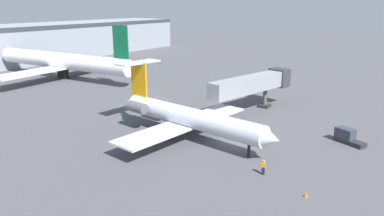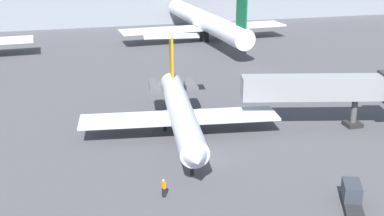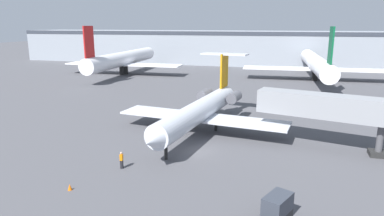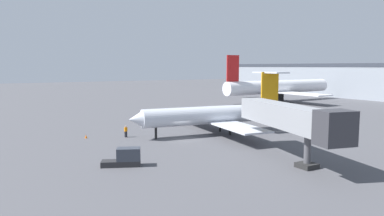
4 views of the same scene
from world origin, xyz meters
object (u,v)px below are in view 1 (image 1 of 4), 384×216
baggage_tug_lead (347,137)px  parked_airliner_west_mid (63,61)px  jet_bridge (256,83)px  ground_crew_marshaller (263,167)px  regional_jet (186,116)px  traffic_cone_near (306,194)px

baggage_tug_lead → parked_airliner_west_mid: parked_airliner_west_mid is taller
jet_bridge → ground_crew_marshaller: bearing=-153.3°
ground_crew_marshaller → baggage_tug_lead: size_ratio=0.40×
jet_bridge → ground_crew_marshaller: (-21.88, -11.02, -3.84)m
regional_jet → traffic_cone_near: regional_jet is taller
jet_bridge → baggage_tug_lead: 18.34m
ground_crew_marshaller → traffic_cone_near: 5.69m
regional_jet → baggage_tug_lead: 21.27m
jet_bridge → parked_airliner_west_mid: (-0.47, 50.05, -0.50)m
regional_jet → traffic_cone_near: bearing=-110.1°
ground_crew_marshaller → parked_airliner_west_mid: bearing=70.7°
baggage_tug_lead → traffic_cone_near: (-16.81, 0.16, -0.56)m
regional_jet → baggage_tug_lead: regional_jet is taller
regional_jet → jet_bridge: 17.50m
ground_crew_marshaller → parked_airliner_west_mid: parked_airliner_west_mid is taller
jet_bridge → parked_airliner_west_mid: bearing=90.5°
baggage_tug_lead → traffic_cone_near: baggage_tug_lead is taller
baggage_tug_lead → parked_airliner_west_mid: size_ratio=0.10×
regional_jet → jet_bridge: size_ratio=1.43×
regional_jet → jet_bridge: bearing=-7.2°
ground_crew_marshaller → parked_airliner_west_mid: 64.80m
traffic_cone_near → regional_jet: bearing=69.9°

